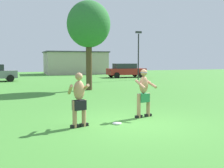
{
  "coord_description": "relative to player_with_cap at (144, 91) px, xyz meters",
  "views": [
    {
      "loc": [
        -3.45,
        -7.63,
        1.97
      ],
      "look_at": [
        -0.5,
        0.7,
        1.2
      ],
      "focal_mm": 43.99,
      "sensor_mm": 36.0,
      "label": 1
    }
  ],
  "objects": [
    {
      "name": "lamp_post",
      "position": [
        7.53,
        16.64,
        2.12
      ],
      "size": [
        0.6,
        0.24,
        4.83
      ],
      "color": "black",
      "rests_on": "ground_plane"
    },
    {
      "name": "ground_plane",
      "position": [
        -0.7,
        -0.82,
        -0.91
      ],
      "size": [
        80.0,
        80.0,
        0.0
      ],
      "primitive_type": "plane",
      "color": "#428433"
    },
    {
      "name": "car_red_near_post",
      "position": [
        7.77,
        20.51,
        -0.09
      ],
      "size": [
        4.32,
        2.05,
        1.58
      ],
      "color": "maroon",
      "rests_on": "ground_plane"
    },
    {
      "name": "player_in_black",
      "position": [
        -2.41,
        -0.63,
        -0.07
      ],
      "size": [
        0.61,
        0.65,
        1.61
      ],
      "color": "black",
      "rests_on": "ground_plane"
    },
    {
      "name": "outbuilding_behind_lot",
      "position": [
        4.0,
        30.49,
        0.68
      ],
      "size": [
        8.62,
        6.09,
        3.18
      ],
      "color": "#B2A893",
      "rests_on": "ground_plane"
    },
    {
      "name": "player_with_cap",
      "position": [
        0.0,
        0.0,
        0.0
      ],
      "size": [
        0.72,
        0.69,
        1.67
      ],
      "color": "black",
      "rests_on": "ground_plane"
    },
    {
      "name": "frisbee",
      "position": [
        -1.22,
        -0.62,
        -0.9
      ],
      "size": [
        0.29,
        0.29,
        0.03
      ],
      "primitive_type": "cylinder",
      "color": "white",
      "rests_on": "ground_plane"
    },
    {
      "name": "tree_behind_players",
      "position": [
        0.44,
        9.06,
        3.33
      ],
      "size": [
        2.83,
        2.83,
        5.8
      ],
      "color": "#4C3823",
      "rests_on": "ground_plane"
    }
  ]
}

